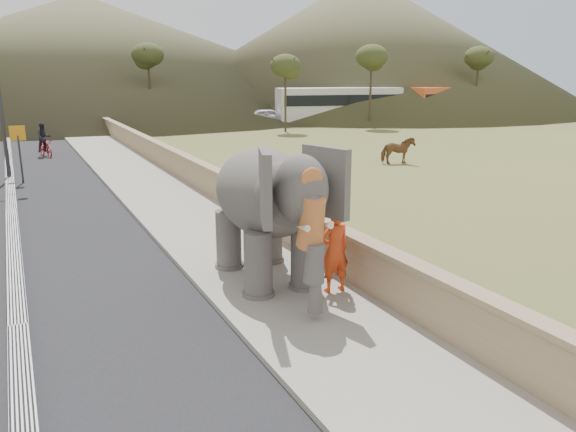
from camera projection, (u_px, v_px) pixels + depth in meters
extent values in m
plane|color=olive|center=(281.00, 295.00, 11.84)|extent=(160.00, 160.00, 0.00)
cube|color=black|center=(12.00, 215.00, 18.38)|extent=(7.00, 120.00, 0.03)
cube|color=black|center=(12.00, 212.00, 18.36)|extent=(0.35, 120.00, 0.22)
cube|color=#9E9687|center=(163.00, 198.00, 20.50)|extent=(3.00, 120.00, 0.15)
cube|color=tan|center=(206.00, 181.00, 21.09)|extent=(0.30, 120.00, 1.10)
cylinder|color=#2D2D33|center=(21.00, 160.00, 23.24)|extent=(0.08, 0.08, 2.00)
cube|color=orange|center=(17.00, 133.00, 22.97)|extent=(0.60, 0.05, 0.60)
imported|color=brown|center=(398.00, 151.00, 28.16)|extent=(1.77, 1.22, 1.37)
imported|color=silver|center=(270.00, 117.00, 47.91)|extent=(4.55, 3.00, 1.44)
cube|color=silver|center=(339.00, 106.00, 49.26)|extent=(11.28, 4.70, 3.10)
cube|color=orange|center=(454.00, 103.00, 52.86)|extent=(11.24, 4.01, 3.10)
cone|color=brown|center=(361.00, 42.00, 70.34)|extent=(56.00, 56.00, 16.00)
cone|color=brown|center=(84.00, 51.00, 72.99)|extent=(80.00, 80.00, 14.00)
imported|color=red|center=(335.00, 250.00, 11.47)|extent=(0.65, 0.43, 1.79)
imported|color=maroon|center=(46.00, 148.00, 30.59)|extent=(1.07, 1.91, 0.95)
imported|color=black|center=(44.00, 138.00, 30.43)|extent=(0.91, 0.79, 1.61)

